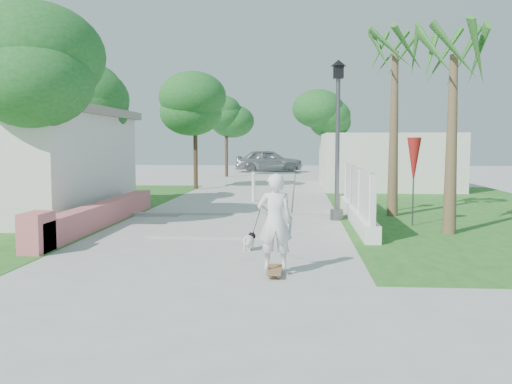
# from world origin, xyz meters

# --- Properties ---
(ground) EXTENTS (90.00, 90.00, 0.00)m
(ground) POSITION_xyz_m (0.00, 0.00, 0.00)
(ground) COLOR #B7B7B2
(ground) RESTS_ON ground
(path_strip) EXTENTS (3.20, 36.00, 0.06)m
(path_strip) POSITION_xyz_m (0.00, 20.00, 0.03)
(path_strip) COLOR #B7B7B2
(path_strip) RESTS_ON ground
(curb) EXTENTS (6.50, 0.25, 0.10)m
(curb) POSITION_xyz_m (0.00, 6.00, 0.05)
(curb) COLOR #999993
(curb) RESTS_ON ground
(grass_left) EXTENTS (8.00, 20.00, 0.01)m
(grass_left) POSITION_xyz_m (-7.00, 8.00, 0.01)
(grass_left) COLOR #23641F
(grass_left) RESTS_ON ground
(grass_right) EXTENTS (8.00, 20.00, 0.01)m
(grass_right) POSITION_xyz_m (7.00, 8.00, 0.01)
(grass_right) COLOR #23641F
(grass_right) RESTS_ON ground
(pink_wall) EXTENTS (0.45, 8.20, 0.80)m
(pink_wall) POSITION_xyz_m (-3.30, 3.55, 0.31)
(pink_wall) COLOR #CE696D
(pink_wall) RESTS_ON ground
(lattice_fence) EXTENTS (0.35, 7.00, 1.50)m
(lattice_fence) POSITION_xyz_m (3.40, 5.00, 0.54)
(lattice_fence) COLOR white
(lattice_fence) RESTS_ON ground
(building_right) EXTENTS (6.00, 8.00, 2.60)m
(building_right) POSITION_xyz_m (6.00, 18.00, 1.30)
(building_right) COLOR silver
(building_right) RESTS_ON ground
(street_lamp) EXTENTS (0.44, 0.44, 4.44)m
(street_lamp) POSITION_xyz_m (2.90, 5.50, 2.43)
(street_lamp) COLOR #59595E
(street_lamp) RESTS_ON ground
(bollard) EXTENTS (0.14, 0.14, 1.09)m
(bollard) POSITION_xyz_m (0.20, 10.00, 0.58)
(bollard) COLOR white
(bollard) RESTS_ON ground
(patio_umbrella) EXTENTS (0.36, 0.36, 2.30)m
(patio_umbrella) POSITION_xyz_m (4.80, 4.50, 1.69)
(patio_umbrella) COLOR #59595E
(patio_umbrella) RESTS_ON ground
(tree_left_near) EXTENTS (3.60, 3.60, 5.28)m
(tree_left_near) POSITION_xyz_m (-4.48, 2.98, 3.82)
(tree_left_near) COLOR #4C3826
(tree_left_near) RESTS_ON ground
(tree_left_mid) EXTENTS (3.20, 3.20, 4.85)m
(tree_left_mid) POSITION_xyz_m (-5.48, 8.48, 3.50)
(tree_left_mid) COLOR #4C3826
(tree_left_mid) RESTS_ON ground
(tree_path_left) EXTENTS (3.40, 3.40, 5.23)m
(tree_path_left) POSITION_xyz_m (-2.98, 15.98, 3.82)
(tree_path_left) COLOR #4C3826
(tree_path_left) RESTS_ON ground
(tree_path_right) EXTENTS (3.00, 3.00, 4.79)m
(tree_path_right) POSITION_xyz_m (3.22, 19.98, 3.49)
(tree_path_right) COLOR #4C3826
(tree_path_right) RESTS_ON ground
(tree_path_far) EXTENTS (3.20, 3.20, 5.17)m
(tree_path_far) POSITION_xyz_m (-2.78, 25.98, 3.82)
(tree_path_far) COLOR #4C3826
(tree_path_far) RESTS_ON ground
(palm_far) EXTENTS (1.80, 1.80, 5.30)m
(palm_far) POSITION_xyz_m (4.60, 6.50, 4.48)
(palm_far) COLOR brown
(palm_far) RESTS_ON ground
(palm_near) EXTENTS (1.80, 1.80, 4.70)m
(palm_near) POSITION_xyz_m (5.40, 3.20, 3.95)
(palm_near) COLOR brown
(palm_near) RESTS_ON ground
(skateboarder) EXTENTS (0.91, 2.71, 1.66)m
(skateboarder) POSITION_xyz_m (1.15, -0.54, 0.74)
(skateboarder) COLOR olive
(skateboarder) RESTS_ON ground
(dog) EXTENTS (0.33, 0.51, 0.36)m
(dog) POSITION_xyz_m (0.84, 0.81, 0.19)
(dog) COLOR silver
(dog) RESTS_ON ground
(parked_car) EXTENTS (5.04, 2.13, 1.70)m
(parked_car) POSITION_xyz_m (-0.36, 32.11, 0.85)
(parked_car) COLOR #A1A5A8
(parked_car) RESTS_ON ground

